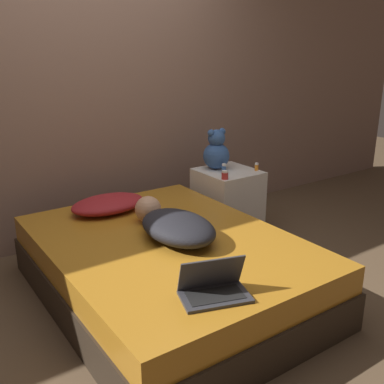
{
  "coord_description": "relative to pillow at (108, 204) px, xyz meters",
  "views": [
    {
      "loc": [
        -1.35,
        -2.22,
        1.56
      ],
      "look_at": [
        0.35,
        0.24,
        0.59
      ],
      "focal_mm": 42.0,
      "sensor_mm": 36.0,
      "label": 1
    }
  ],
  "objects": [
    {
      "name": "ground_plane",
      "position": [
        0.1,
        -0.67,
        -0.47
      ],
      "size": [
        12.0,
        12.0,
        0.0
      ],
      "primitive_type": "plane",
      "color": "brown"
    },
    {
      "name": "pillow",
      "position": [
        0.0,
        0.0,
        0.0
      ],
      "size": [
        0.55,
        0.36,
        0.11
      ],
      "color": "maroon",
      "rests_on": "bed"
    },
    {
      "name": "bottle_orange",
      "position": [
        1.3,
        -0.16,
        0.12
      ],
      "size": [
        0.03,
        0.03,
        0.07
      ],
      "color": "orange",
      "rests_on": "nightstand"
    },
    {
      "name": "bed",
      "position": [
        0.1,
        -0.67,
        -0.26
      ],
      "size": [
        1.43,
        1.92,
        0.41
      ],
      "color": "#2D2319",
      "rests_on": "ground_plane"
    },
    {
      "name": "wall_back",
      "position": [
        0.1,
        0.57,
        0.83
      ],
      "size": [
        8.0,
        0.06,
        2.6
      ],
      "color": "#846656",
      "rests_on": "ground_plane"
    },
    {
      "name": "laptop",
      "position": [
        -0.08,
        -1.37,
        -0.01
      ],
      "size": [
        0.37,
        0.29,
        0.2
      ],
      "rotation": [
        0.0,
        0.0,
        -0.31
      ],
      "color": "#333338",
      "rests_on": "bed"
    },
    {
      "name": "person_lying",
      "position": [
        0.15,
        -0.66,
        0.03
      ],
      "size": [
        0.4,
        0.76,
        0.18
      ],
      "rotation": [
        0.0,
        0.0,
        0.01
      ],
      "color": "black",
      "rests_on": "bed"
    },
    {
      "name": "bottle_blue",
      "position": [
        1.01,
        -0.08,
        0.13
      ],
      "size": [
        0.04,
        0.04,
        0.08
      ],
      "color": "#3866B2",
      "rests_on": "nightstand"
    },
    {
      "name": "bottle_red",
      "position": [
        0.92,
        -0.21,
        0.12
      ],
      "size": [
        0.05,
        0.05,
        0.07
      ],
      "color": "#B72D2D",
      "rests_on": "nightstand"
    },
    {
      "name": "teddy_bear",
      "position": [
        1.06,
        0.08,
        0.24
      ],
      "size": [
        0.23,
        0.23,
        0.35
      ],
      "color": "#335693",
      "rests_on": "nightstand"
    },
    {
      "name": "nightstand",
      "position": [
        1.1,
        -0.02,
        -0.19
      ],
      "size": [
        0.46,
        0.49,
        0.55
      ],
      "color": "silver",
      "rests_on": "ground_plane"
    }
  ]
}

